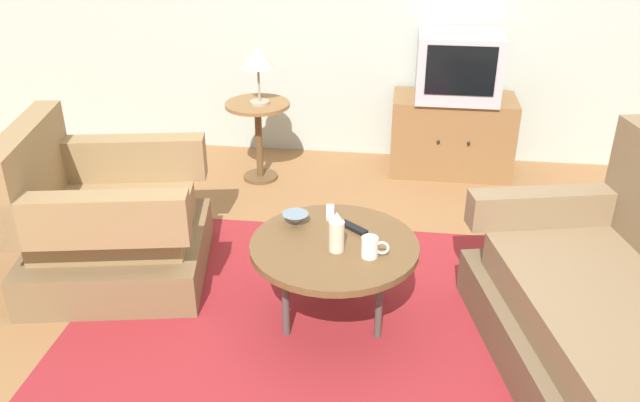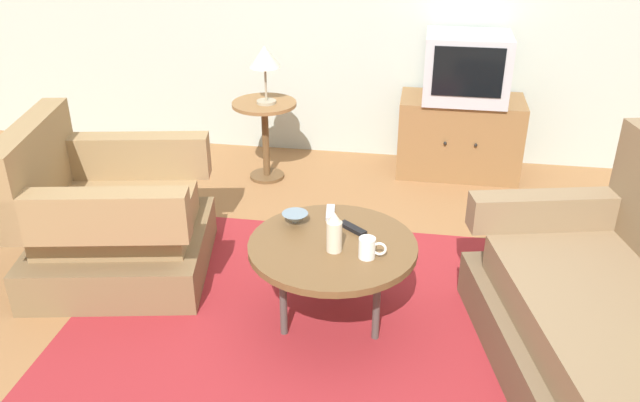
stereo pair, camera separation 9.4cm
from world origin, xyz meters
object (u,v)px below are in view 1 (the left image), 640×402
(bowl, at_px, (295,219))
(tv_remote_silver, at_px, (330,212))
(side_table, at_px, (258,125))
(coffee_table, at_px, (333,249))
(armchair, at_px, (105,226))
(vase, at_px, (337,232))
(tv_remote_dark, at_px, (354,228))
(table_lamp, at_px, (258,60))
(mug, at_px, (371,247))
(television, at_px, (458,66))
(tv_stand, at_px, (451,135))

(bowl, bearing_deg, tv_remote_silver, 38.83)
(side_table, height_order, tv_remote_silver, side_table)
(coffee_table, bearing_deg, armchair, 167.97)
(vase, bearing_deg, tv_remote_dark, 72.97)
(table_lamp, xyz_separation_m, tv_remote_dark, (0.79, -1.48, -0.43))
(coffee_table, xyz_separation_m, mug, (0.18, -0.10, 0.08))
(television, height_order, bowl, television)
(armchair, height_order, coffee_table, armchair)
(coffee_table, xyz_separation_m, vase, (0.02, -0.06, 0.13))
(coffee_table, height_order, tv_stand, tv_stand)
(vase, height_order, mug, vase)
(tv_stand, relative_size, table_lamp, 2.18)
(tv_remote_dark, bearing_deg, coffee_table, 98.80)
(tv_stand, distance_m, table_lamp, 1.54)
(television, xyz_separation_m, bowl, (-0.87, -1.79, -0.33))
(television, bearing_deg, coffee_table, -108.87)
(coffee_table, bearing_deg, table_lamp, 113.40)
(side_table, distance_m, mug, 1.97)
(side_table, bearing_deg, television, 12.20)
(television, relative_size, table_lamp, 1.44)
(tv_remote_dark, distance_m, tv_remote_silver, 0.20)
(tv_remote_silver, bearing_deg, vase, -175.23)
(side_table, distance_m, tv_remote_silver, 1.52)
(table_lamp, xyz_separation_m, tv_remote_silver, (0.65, -1.34, -0.43))
(coffee_table, xyz_separation_m, side_table, (-0.73, 1.65, -0.01))
(vase, height_order, tv_remote_dark, vase)
(vase, distance_m, bowl, 0.33)
(tv_remote_dark, bearing_deg, mug, 151.30)
(tv_stand, distance_m, television, 0.52)
(side_table, xyz_separation_m, vase, (0.75, -1.71, 0.14))
(coffee_table, xyz_separation_m, bowl, (-0.21, 0.16, 0.06))
(television, distance_m, vase, 2.13)
(television, xyz_separation_m, table_lamp, (-1.37, -0.32, 0.08))
(television, xyz_separation_m, tv_remote_dark, (-0.58, -1.80, -0.35))
(table_lamp, distance_m, tv_remote_dark, 1.73)
(coffee_table, bearing_deg, tv_stand, 71.32)
(tv_remote_silver, bearing_deg, bowl, 122.38)
(coffee_table, xyz_separation_m, tv_remote_dark, (0.08, 0.14, 0.04))
(bowl, height_order, tv_remote_silver, bowl)
(television, bearing_deg, side_table, -167.80)
(tv_remote_silver, bearing_deg, television, -29.79)
(side_table, height_order, mug, side_table)
(table_lamp, bearing_deg, coffee_table, -66.60)
(television, relative_size, bowl, 4.41)
(coffee_table, xyz_separation_m, tv_remote_silver, (-0.05, 0.29, 0.04))
(armchair, distance_m, tv_stand, 2.58)
(tv_remote_silver, bearing_deg, mug, -155.74)
(tv_stand, distance_m, bowl, 2.02)
(bowl, distance_m, tv_remote_silver, 0.21)
(vase, height_order, bowl, vase)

